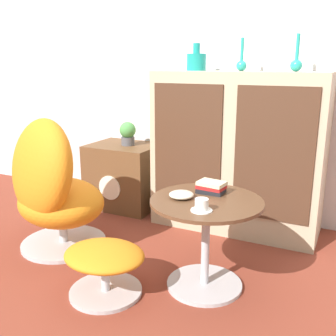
% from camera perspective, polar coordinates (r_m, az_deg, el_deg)
% --- Properties ---
extents(ground_plane, '(12.00, 12.00, 0.00)m').
position_cam_1_polar(ground_plane, '(2.27, -8.59, -16.63)').
color(ground_plane, brown).
extents(wall_back, '(6.40, 0.06, 2.60)m').
position_cam_1_polar(wall_back, '(3.16, 5.39, 17.08)').
color(wall_back, silver).
rests_on(wall_back, ground_plane).
extents(sideboard, '(1.18, 0.48, 1.13)m').
position_cam_1_polar(sideboard, '(2.85, 10.09, 2.28)').
color(sideboard, tan).
rests_on(sideboard, ground_plane).
extents(tv_console, '(0.56, 0.46, 0.53)m').
position_cam_1_polar(tv_console, '(3.33, -6.28, -1.10)').
color(tv_console, brown).
rests_on(tv_console, ground_plane).
extents(egg_chair, '(0.79, 0.76, 0.88)m').
position_cam_1_polar(egg_chair, '(2.61, -16.53, -2.74)').
color(egg_chair, '#B7B7BC').
rests_on(egg_chair, ground_plane).
extents(ottoman, '(0.44, 0.38, 0.27)m').
position_cam_1_polar(ottoman, '(2.12, -9.20, -13.28)').
color(ottoman, '#B7B7BC').
rests_on(ottoman, ground_plane).
extents(coffee_table, '(0.59, 0.59, 0.50)m').
position_cam_1_polar(coffee_table, '(2.11, 5.49, -9.31)').
color(coffee_table, '#B7B7BC').
rests_on(coffee_table, ground_plane).
extents(vase_leftmost, '(0.14, 0.14, 0.19)m').
position_cam_1_polar(vase_leftmost, '(2.90, 4.13, 15.19)').
color(vase_leftmost, teal).
rests_on(vase_leftmost, sideboard).
extents(vase_inner_left, '(0.07, 0.07, 0.22)m').
position_cam_1_polar(vase_inner_left, '(2.79, 10.62, 14.73)').
color(vase_inner_left, teal).
rests_on(vase_inner_left, sideboard).
extents(vase_inner_right, '(0.08, 0.08, 0.23)m').
position_cam_1_polar(vase_inner_right, '(2.71, 18.14, 14.34)').
color(vase_inner_right, teal).
rests_on(vase_inner_right, sideboard).
extents(potted_plant, '(0.13, 0.13, 0.19)m').
position_cam_1_polar(potted_plant, '(3.22, -5.86, 5.09)').
color(potted_plant, '#4C4C51').
rests_on(potted_plant, tv_console).
extents(teacup, '(0.10, 0.10, 0.06)m').
position_cam_1_polar(teacup, '(1.88, 4.90, -5.51)').
color(teacup, white).
rests_on(teacup, coffee_table).
extents(book_stack, '(0.16, 0.12, 0.06)m').
position_cam_1_polar(book_stack, '(2.14, 6.29, -2.77)').
color(book_stack, black).
rests_on(book_stack, coffee_table).
extents(bowl, '(0.13, 0.13, 0.04)m').
position_cam_1_polar(bowl, '(2.06, 1.96, -3.88)').
color(bowl, beige).
rests_on(bowl, coffee_table).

